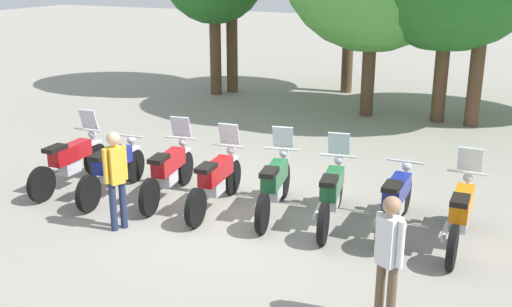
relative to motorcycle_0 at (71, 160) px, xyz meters
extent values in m
plane|color=gray|center=(3.48, 0.27, -0.52)|extent=(80.00, 80.00, 0.00)
cylinder|color=black|center=(-0.03, 0.73, -0.20)|extent=(0.13, 0.64, 0.64)
cylinder|color=black|center=(0.04, -0.82, -0.20)|extent=(0.13, 0.64, 0.64)
cube|color=silver|center=(-0.03, 0.73, 0.14)|extent=(0.13, 0.36, 0.04)
cube|color=red|center=(0.00, 0.01, 0.15)|extent=(0.30, 0.96, 0.30)
cube|color=silver|center=(0.00, -0.04, -0.12)|extent=(0.24, 0.41, 0.24)
cube|color=black|center=(0.02, -0.39, 0.34)|extent=(0.26, 0.45, 0.08)
cylinder|color=silver|center=(-0.02, 0.64, 0.12)|extent=(0.06, 0.23, 0.64)
cylinder|color=silver|center=(-0.02, 0.55, 0.45)|extent=(0.62, 0.06, 0.04)
sphere|color=silver|center=(-0.03, 0.68, 0.33)|extent=(0.17, 0.17, 0.16)
cylinder|color=silver|center=(-0.14, -0.35, -0.18)|extent=(0.10, 0.70, 0.07)
cube|color=silver|center=(-0.02, 0.61, 0.65)|extent=(0.37, 0.15, 0.39)
cylinder|color=black|center=(0.91, 0.72, -0.20)|extent=(0.17, 0.65, 0.64)
cylinder|color=black|center=(1.09, -0.82, -0.20)|extent=(0.17, 0.65, 0.64)
cube|color=silver|center=(0.91, 0.72, 0.14)|extent=(0.16, 0.37, 0.04)
cube|color=navy|center=(0.99, 0.00, 0.15)|extent=(0.37, 0.97, 0.30)
cube|color=silver|center=(1.00, -0.05, -0.12)|extent=(0.26, 0.42, 0.24)
cube|color=black|center=(1.04, -0.40, 0.34)|extent=(0.29, 0.46, 0.08)
cylinder|color=silver|center=(0.92, 0.63, 0.12)|extent=(0.08, 0.23, 0.64)
cylinder|color=silver|center=(0.93, 0.54, 0.45)|extent=(0.62, 0.11, 0.04)
sphere|color=silver|center=(0.92, 0.67, 0.33)|extent=(0.18, 0.18, 0.16)
cylinder|color=silver|center=(0.87, -0.37, -0.18)|extent=(0.15, 0.70, 0.07)
cylinder|color=black|center=(1.87, 1.02, -0.20)|extent=(0.20, 0.65, 0.64)
cylinder|color=black|center=(2.12, -0.51, -0.20)|extent=(0.20, 0.65, 0.64)
cube|color=silver|center=(1.87, 1.02, 0.14)|extent=(0.18, 0.37, 0.04)
cube|color=red|center=(1.98, 0.30, 0.15)|extent=(0.41, 0.98, 0.30)
cube|color=silver|center=(1.99, 0.25, -0.12)|extent=(0.28, 0.43, 0.24)
cube|color=black|center=(2.05, -0.09, 0.34)|extent=(0.31, 0.47, 0.08)
cylinder|color=silver|center=(1.88, 0.93, 0.12)|extent=(0.09, 0.23, 0.64)
cylinder|color=silver|center=(1.90, 0.84, 0.45)|extent=(0.62, 0.14, 0.04)
sphere|color=silver|center=(1.87, 0.97, 0.33)|extent=(0.18, 0.18, 0.16)
cylinder|color=silver|center=(1.88, -0.07, -0.18)|extent=(0.18, 0.70, 0.07)
cube|color=silver|center=(1.89, 0.90, 0.65)|extent=(0.38, 0.19, 0.39)
cylinder|color=black|center=(2.92, 0.95, -0.20)|extent=(0.16, 0.65, 0.64)
cylinder|color=black|center=(3.06, -0.59, -0.20)|extent=(0.16, 0.65, 0.64)
cube|color=silver|center=(2.92, 0.95, 0.14)|extent=(0.15, 0.37, 0.04)
cube|color=red|center=(2.98, 0.23, 0.15)|extent=(0.35, 0.97, 0.30)
cube|color=silver|center=(2.99, 0.18, -0.12)|extent=(0.26, 0.42, 0.24)
cube|color=black|center=(3.02, -0.17, 0.34)|extent=(0.28, 0.46, 0.08)
cylinder|color=silver|center=(2.92, 0.86, 0.12)|extent=(0.07, 0.23, 0.64)
cylinder|color=silver|center=(2.93, 0.77, 0.45)|extent=(0.62, 0.09, 0.04)
sphere|color=silver|center=(2.92, 0.90, 0.33)|extent=(0.17, 0.17, 0.16)
cylinder|color=silver|center=(2.85, -0.13, -0.18)|extent=(0.13, 0.70, 0.07)
cube|color=silver|center=(2.93, 0.83, 0.65)|extent=(0.37, 0.16, 0.39)
cylinder|color=black|center=(3.84, 1.18, -0.20)|extent=(0.21, 0.65, 0.64)
cylinder|color=black|center=(4.12, -0.35, -0.20)|extent=(0.21, 0.65, 0.64)
cube|color=silver|center=(3.84, 1.18, 0.14)|extent=(0.18, 0.38, 0.04)
cube|color=#1E6033|center=(3.97, 0.46, 0.15)|extent=(0.43, 0.98, 0.30)
cube|color=silver|center=(3.98, 0.41, -0.12)|extent=(0.29, 0.43, 0.24)
cube|color=black|center=(4.04, 0.07, 0.34)|extent=(0.31, 0.48, 0.08)
cylinder|color=silver|center=(3.86, 1.09, 0.12)|extent=(0.09, 0.23, 0.64)
cylinder|color=silver|center=(3.87, 1.00, 0.45)|extent=(0.62, 0.15, 0.04)
sphere|color=silver|center=(3.85, 1.13, 0.33)|extent=(0.19, 0.19, 0.16)
cylinder|color=silver|center=(3.88, 0.09, -0.18)|extent=(0.19, 0.70, 0.07)
cube|color=silver|center=(3.86, 1.06, 0.65)|extent=(0.38, 0.19, 0.39)
cylinder|color=black|center=(4.84, 1.21, -0.20)|extent=(0.21, 0.65, 0.64)
cylinder|color=black|center=(5.10, -0.32, -0.20)|extent=(0.21, 0.65, 0.64)
cube|color=silver|center=(4.84, 1.21, 0.14)|extent=(0.18, 0.38, 0.04)
cube|color=#1E6033|center=(4.96, 0.50, 0.15)|extent=(0.42, 0.98, 0.30)
cube|color=silver|center=(4.97, 0.45, -0.12)|extent=(0.28, 0.43, 0.24)
cube|color=black|center=(5.03, 0.10, 0.34)|extent=(0.31, 0.47, 0.08)
cylinder|color=silver|center=(4.86, 1.12, 0.12)|extent=(0.09, 0.23, 0.64)
cylinder|color=silver|center=(4.87, 1.03, 0.45)|extent=(0.62, 0.14, 0.04)
sphere|color=silver|center=(4.85, 1.16, 0.33)|extent=(0.18, 0.18, 0.16)
cylinder|color=silver|center=(4.87, 0.12, -0.18)|extent=(0.19, 0.70, 0.07)
cube|color=silver|center=(4.86, 1.09, 0.65)|extent=(0.38, 0.19, 0.39)
cylinder|color=black|center=(5.96, 1.38, -0.20)|extent=(0.10, 0.64, 0.64)
cylinder|color=black|center=(5.97, -0.17, -0.20)|extent=(0.10, 0.64, 0.64)
cube|color=silver|center=(5.96, 1.38, 0.14)|extent=(0.12, 0.36, 0.04)
cube|color=navy|center=(5.97, 0.66, 0.15)|extent=(0.27, 0.95, 0.30)
cube|color=silver|center=(5.97, 0.61, -0.12)|extent=(0.22, 0.40, 0.24)
cube|color=black|center=(5.97, 0.26, 0.34)|extent=(0.24, 0.44, 0.08)
cylinder|color=silver|center=(5.96, 1.29, 0.12)|extent=(0.05, 0.23, 0.64)
cylinder|color=silver|center=(5.96, 1.20, 0.45)|extent=(0.62, 0.04, 0.04)
sphere|color=silver|center=(5.96, 1.33, 0.33)|extent=(0.16, 0.16, 0.16)
cylinder|color=silver|center=(5.81, 0.31, -0.18)|extent=(0.07, 0.70, 0.07)
cylinder|color=black|center=(6.95, 1.24, -0.20)|extent=(0.11, 0.64, 0.64)
cylinder|color=black|center=(6.97, -0.31, -0.20)|extent=(0.11, 0.64, 0.64)
cube|color=silver|center=(6.95, 1.24, 0.14)|extent=(0.12, 0.36, 0.04)
cube|color=orange|center=(6.96, 0.52, 0.15)|extent=(0.27, 0.95, 0.30)
cube|color=silver|center=(6.96, 0.47, -0.12)|extent=(0.22, 0.40, 0.24)
cube|color=black|center=(6.97, 0.12, 0.34)|extent=(0.25, 0.44, 0.08)
cylinder|color=silver|center=(6.95, 1.15, 0.12)|extent=(0.05, 0.23, 0.64)
cylinder|color=silver|center=(6.95, 1.06, 0.45)|extent=(0.62, 0.04, 0.04)
sphere|color=silver|center=(6.95, 1.19, 0.33)|extent=(0.16, 0.16, 0.16)
cylinder|color=silver|center=(6.80, 0.16, -0.18)|extent=(0.08, 0.70, 0.07)
cube|color=silver|center=(6.95, 1.12, 0.65)|extent=(0.36, 0.14, 0.39)
cylinder|color=#232D4C|center=(1.96, -1.27, -0.13)|extent=(0.15, 0.15, 0.78)
cylinder|color=#232D4C|center=(2.03, -1.12, -0.13)|extent=(0.15, 0.15, 0.78)
cube|color=gold|center=(2.00, -1.19, 0.56)|extent=(0.28, 0.29, 0.58)
cylinder|color=gold|center=(1.93, -1.34, 0.57)|extent=(0.11, 0.11, 0.56)
cylinder|color=gold|center=(2.07, -1.05, 0.57)|extent=(0.11, 0.11, 0.56)
sphere|color=#DBAD89|center=(2.00, -1.19, 0.98)|extent=(0.28, 0.28, 0.21)
cylinder|color=brown|center=(6.38, -2.01, -0.13)|extent=(0.15, 0.15, 0.78)
cylinder|color=brown|center=(6.54, -2.09, -0.13)|extent=(0.15, 0.15, 0.78)
cube|color=silver|center=(6.46, -2.05, 0.56)|extent=(0.29, 0.28, 0.59)
cylinder|color=silver|center=(6.32, -1.98, 0.57)|extent=(0.11, 0.11, 0.56)
cylinder|color=silver|center=(6.60, -2.13, 0.57)|extent=(0.11, 0.11, 0.56)
sphere|color=#A87A5B|center=(6.46, -2.05, 0.99)|extent=(0.28, 0.28, 0.21)
cylinder|color=brown|center=(-1.62, 8.61, 0.84)|extent=(0.36, 0.36, 2.71)
cylinder|color=brown|center=(-1.31, 9.17, 1.34)|extent=(0.36, 0.36, 3.71)
cylinder|color=brown|center=(2.10, 10.68, 1.19)|extent=(0.36, 0.36, 3.41)
cylinder|color=brown|center=(3.54, 7.87, 0.73)|extent=(0.36, 0.36, 2.50)
cylinder|color=brown|center=(5.44, 8.00, 0.82)|extent=(0.36, 0.36, 2.67)
cylinder|color=brown|center=(6.31, 7.91, 1.05)|extent=(0.36, 0.36, 3.14)
camera|label=1|loc=(7.73, -8.29, 3.54)|focal=42.52mm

